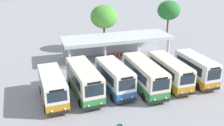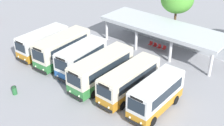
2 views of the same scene
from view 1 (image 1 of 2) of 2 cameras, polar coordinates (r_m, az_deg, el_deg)
The scene contains 14 objects.
ground_plane at distance 27.87m, azimuth 6.81°, elevation -8.15°, with size 180.00×180.00×0.00m, color #939399.
city_bus_nearest_orange at distance 27.43m, azimuth -13.07°, elevation -5.06°, with size 2.59×6.99×3.08m.
city_bus_second_in_row at distance 27.97m, azimuth -6.21°, elevation -3.75°, with size 2.78×7.69×3.36m.
city_bus_middle_cream at distance 28.58m, azimuth 0.57°, elevation -3.17°, with size 2.76×6.69×3.26m.
city_bus_fourth_amber at distance 29.38m, azimuth 7.13°, elevation -2.60°, with size 2.45×8.08×3.29m.
city_bus_fifth_blue at distance 31.16m, azimuth 12.58°, elevation -1.73°, with size 2.27×7.68×3.11m.
city_bus_far_end_green at distance 32.60m, azimuth 18.13°, elevation -1.11°, with size 2.31×6.58×3.27m.
terminal_canopy at distance 39.52m, azimuth 0.82°, elevation 5.07°, with size 16.46×5.36×3.40m.
waiting_chair_end_by_column at distance 38.87m, azimuth -0.72°, elevation 1.54°, with size 0.44×0.44×0.86m.
waiting_chair_second_from_end at distance 39.05m, azimuth 0.24°, elevation 1.63°, with size 0.44×0.44×0.86m.
waiting_chair_middle_seat at distance 39.22m, azimuth 1.20°, elevation 1.72°, with size 0.44×0.44×0.86m.
waiting_chair_fourth_seat at distance 39.51m, azimuth 2.10°, elevation 1.86°, with size 0.44×0.44×0.86m.
roadside_tree_behind_canopy at distance 42.15m, azimuth -1.79°, elevation 10.19°, with size 4.40×4.40×7.46m.
roadside_tree_east_of_canopy at distance 49.30m, azimuth 12.48°, elevation 11.31°, with size 4.16×4.16×7.35m.
Camera 1 is at (-10.45, -21.98, 13.57)m, focal length 41.26 mm.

